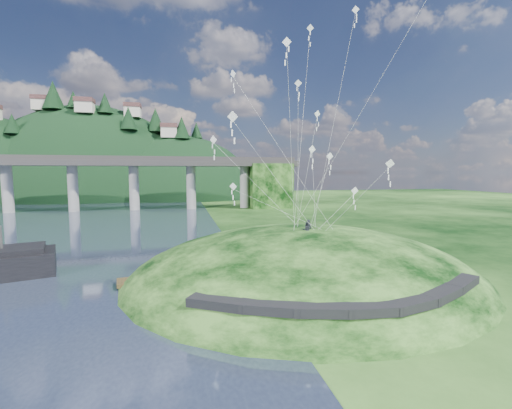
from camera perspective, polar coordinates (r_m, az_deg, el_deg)
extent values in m
plane|color=black|center=(31.52, -4.92, -13.94)|extent=(320.00, 320.00, 0.00)
ellipsoid|color=black|center=(35.68, 7.91, -14.19)|extent=(36.00, 32.00, 13.00)
cube|color=black|center=(23.19, -6.12, -15.84)|extent=(4.32, 3.62, 0.71)
cube|color=black|center=(22.17, 2.45, -16.67)|extent=(4.10, 2.97, 0.61)
cube|color=black|center=(22.21, 10.98, -16.74)|extent=(3.85, 2.37, 0.62)
cube|color=black|center=(23.15, 18.55, -16.11)|extent=(3.62, 1.83, 0.66)
cube|color=black|center=(24.90, 24.45, -14.74)|extent=(3.82, 2.27, 0.68)
cube|color=black|center=(27.37, 28.40, -12.87)|extent=(4.11, 2.97, 0.71)
cube|color=black|center=(30.41, 30.83, -11.14)|extent=(4.26, 3.43, 0.66)
cube|color=#2D2B2B|center=(113.71, -36.59, 6.31)|extent=(160.00, 0.40, 1.20)
cylinder|color=gray|center=(108.76, -36.08, 2.26)|extent=(2.60, 2.60, 13.00)
cylinder|color=gray|center=(103.51, -28.20, 2.54)|extent=(2.60, 2.60, 13.00)
cylinder|color=gray|center=(100.40, -19.65, 2.80)|extent=(2.60, 2.60, 13.00)
cylinder|color=gray|center=(99.63, -10.76, 3.00)|extent=(2.60, 2.60, 13.00)
cylinder|color=gray|center=(101.25, -1.95, 3.12)|extent=(2.60, 2.60, 13.00)
cube|color=black|center=(102.87, 2.17, 3.16)|extent=(12.00, 11.00, 13.00)
ellipsoid|color=black|center=(160.51, -25.33, -1.04)|extent=(96.00, 68.00, 88.00)
ellipsoid|color=black|center=(148.92, -12.72, -2.67)|extent=(76.00, 56.00, 72.00)
cone|color=black|center=(148.06, -35.54, 10.92)|extent=(5.29, 5.29, 6.96)
cone|color=black|center=(154.06, -30.72, 15.39)|extent=(8.01, 8.01, 10.54)
cone|color=black|center=(151.32, -28.15, 15.18)|extent=(4.97, 4.97, 6.54)
cone|color=black|center=(146.60, -23.88, 15.21)|extent=(5.83, 5.83, 7.67)
cone|color=black|center=(139.34, -20.49, 13.33)|extent=(6.47, 6.47, 8.51)
cone|color=black|center=(145.31, -16.40, 13.36)|extent=(7.13, 7.13, 9.38)
cone|color=black|center=(139.64, -12.28, 12.40)|extent=(6.56, 6.56, 8.63)
cone|color=black|center=(145.32, -9.90, 12.09)|extent=(4.88, 4.88, 6.42)
cube|color=beige|center=(158.24, -32.08, 13.84)|extent=(6.00, 5.00, 4.00)
cube|color=#512F2E|center=(158.70, -32.13, 14.80)|extent=(6.40, 5.40, 1.60)
cube|color=beige|center=(145.62, -26.63, 14.22)|extent=(6.00, 5.00, 4.00)
cube|color=#512F2E|center=(146.09, -26.68, 15.26)|extent=(6.40, 5.40, 1.60)
cube|color=beige|center=(148.57, -19.87, 14.23)|extent=(6.00, 5.00, 4.00)
cube|color=#512F2E|center=(149.02, -19.90, 15.26)|extent=(6.40, 5.40, 1.60)
cube|color=beige|center=(140.43, -14.29, 11.50)|extent=(6.00, 5.00, 4.00)
cube|color=#512F2E|center=(140.76, -14.32, 12.59)|extent=(6.40, 5.40, 1.60)
cube|color=black|center=(42.41, -35.44, -6.20)|extent=(6.55, 5.94, 0.55)
cylinder|color=#2D2B2B|center=(42.33, -36.76, -4.67)|extent=(0.22, 0.22, 2.73)
cube|color=#382B17|center=(34.66, -10.49, -11.44)|extent=(13.97, 4.52, 0.35)
cylinder|color=#382B17|center=(34.10, -20.50, -12.41)|extent=(0.30, 0.30, 0.99)
cylinder|color=#382B17|center=(34.29, -15.44, -12.16)|extent=(0.30, 0.30, 0.99)
cylinder|color=#382B17|center=(34.74, -10.48, -11.83)|extent=(0.30, 0.30, 0.99)
cylinder|color=#382B17|center=(35.42, -5.70, -11.42)|extent=(0.30, 0.30, 0.99)
cylinder|color=#382B17|center=(36.34, -1.15, -10.97)|extent=(0.30, 0.30, 0.99)
imported|color=#22252E|center=(33.30, 8.71, -2.49)|extent=(0.74, 0.57, 1.81)
imported|color=#22252E|center=(32.75, 8.44, -2.86)|extent=(0.84, 0.70, 1.55)
cube|color=white|center=(37.20, -7.12, 10.66)|extent=(0.68, 0.65, 0.88)
cube|color=white|center=(37.15, -7.11, 9.69)|extent=(0.11, 0.08, 0.52)
cube|color=white|center=(37.11, -7.09, 8.72)|extent=(0.11, 0.08, 0.52)
cube|color=white|center=(37.07, -7.08, 7.74)|extent=(0.11, 0.08, 0.52)
cube|color=white|center=(35.59, 16.15, 2.23)|extent=(0.81, 0.21, 0.80)
cube|color=white|center=(35.63, 16.12, 1.31)|extent=(0.11, 0.05, 0.47)
cube|color=white|center=(35.67, 16.10, 0.39)|extent=(0.11, 0.05, 0.47)
cube|color=white|center=(35.72, 16.07, -0.52)|extent=(0.11, 0.05, 0.47)
cube|color=white|center=(33.27, 10.18, 14.65)|extent=(0.64, 0.24, 0.65)
cube|color=white|center=(33.19, 10.17, 13.85)|extent=(0.08, 0.06, 0.38)
cube|color=white|center=(33.13, 10.15, 13.05)|extent=(0.08, 0.06, 0.38)
cube|color=white|center=(33.07, 10.14, 12.25)|extent=(0.08, 0.06, 0.38)
cube|color=white|center=(38.14, 9.02, 27.05)|extent=(0.66, 0.29, 0.67)
cube|color=white|center=(37.96, 9.01, 26.36)|extent=(0.09, 0.02, 0.40)
cube|color=white|center=(37.79, 9.00, 25.67)|extent=(0.09, 0.02, 0.40)
cube|color=white|center=(37.62, 8.99, 24.97)|extent=(0.09, 0.02, 0.40)
cube|color=white|center=(36.18, 16.28, 28.72)|extent=(0.54, 0.45, 0.65)
cube|color=white|center=(35.99, 16.25, 28.03)|extent=(0.09, 0.05, 0.39)
cube|color=white|center=(35.81, 16.23, 27.33)|extent=(0.09, 0.05, 0.39)
cube|color=white|center=(35.63, 16.21, 26.63)|extent=(0.09, 0.05, 0.39)
cube|color=white|center=(32.57, -3.85, 20.90)|extent=(0.40, 0.60, 0.66)
cube|color=white|center=(32.44, -3.85, 20.07)|extent=(0.08, 0.07, 0.40)
cube|color=white|center=(32.32, -3.84, 19.24)|extent=(0.08, 0.07, 0.40)
cube|color=white|center=(32.21, -3.84, 18.40)|extent=(0.08, 0.07, 0.40)
cube|color=white|center=(34.97, 12.19, 7.87)|extent=(0.77, 0.16, 0.77)
cube|color=white|center=(34.95, 12.17, 6.97)|extent=(0.10, 0.05, 0.45)
cube|color=white|center=(34.93, 12.16, 6.07)|extent=(0.10, 0.05, 0.45)
cube|color=white|center=(34.93, 12.14, 5.17)|extent=(0.10, 0.05, 0.45)
cube|color=white|center=(27.54, -3.92, 14.40)|extent=(0.80, 0.42, 0.84)
cube|color=white|center=(27.45, -3.91, 13.13)|extent=(0.11, 0.04, 0.50)
cube|color=white|center=(27.38, -3.90, 11.86)|extent=(0.11, 0.04, 0.50)
cube|color=white|center=(27.31, -3.89, 10.57)|extent=(0.11, 0.04, 0.50)
cube|color=white|center=(37.06, -3.83, 3.01)|extent=(0.72, 0.54, 0.84)
cube|color=white|center=(37.09, -3.83, 2.08)|extent=(0.11, 0.06, 0.50)
cube|color=white|center=(37.13, -3.82, 1.14)|extent=(0.11, 0.06, 0.50)
cube|color=white|center=(37.18, -3.82, 0.21)|extent=(0.11, 0.06, 0.50)
cube|color=white|center=(34.20, 7.04, 19.43)|extent=(0.63, 0.33, 0.66)
cube|color=white|center=(34.09, 7.03, 18.63)|extent=(0.09, 0.03, 0.40)
cube|color=white|center=(33.98, 7.02, 17.84)|extent=(0.09, 0.03, 0.40)
cube|color=white|center=(33.88, 7.01, 17.04)|extent=(0.09, 0.03, 0.40)
cube|color=white|center=(35.90, 9.33, 9.06)|extent=(0.82, 0.25, 0.83)
cube|color=white|center=(35.87, 9.32, 8.11)|extent=(0.11, 0.06, 0.48)
cube|color=white|center=(35.84, 9.30, 7.17)|extent=(0.11, 0.06, 0.48)
cube|color=white|center=(35.83, 9.29, 6.22)|extent=(0.11, 0.06, 0.48)
cube|color=white|center=(28.53, 5.15, 25.37)|extent=(0.66, 0.34, 0.72)
cube|color=white|center=(28.36, 5.14, 24.40)|extent=(0.09, 0.04, 0.42)
cube|color=white|center=(28.19, 5.13, 23.43)|extent=(0.09, 0.04, 0.42)
cube|color=white|center=(28.04, 5.12, 22.44)|extent=(0.09, 0.04, 0.42)
cube|color=white|center=(28.64, 21.44, 6.36)|extent=(0.75, 0.29, 0.72)
cube|color=white|center=(28.63, 21.40, 5.30)|extent=(0.10, 0.04, 0.43)
cube|color=white|center=(28.63, 21.36, 4.23)|extent=(0.10, 0.04, 0.43)
cube|color=white|center=(28.65, 21.33, 3.17)|extent=(0.10, 0.04, 0.43)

